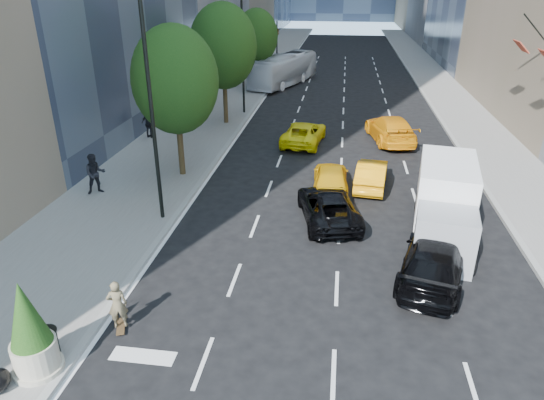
% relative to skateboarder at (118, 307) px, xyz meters
% --- Properties ---
extents(ground, '(160.00, 160.00, 0.00)m').
position_rel_skateboarder_xyz_m(ground, '(5.28, 3.00, -0.78)').
color(ground, black).
rests_on(ground, ground).
extents(sidewalk_left, '(6.00, 120.00, 0.15)m').
position_rel_skateboarder_xyz_m(sidewalk_left, '(-3.72, 33.00, -0.70)').
color(sidewalk_left, slate).
rests_on(sidewalk_left, ground).
extents(sidewalk_right, '(4.00, 120.00, 0.15)m').
position_rel_skateboarder_xyz_m(sidewalk_right, '(15.28, 33.00, -0.70)').
color(sidewalk_right, slate).
rests_on(sidewalk_right, ground).
extents(lamp_near, '(2.13, 0.22, 10.00)m').
position_rel_skateboarder_xyz_m(lamp_near, '(-1.04, 7.00, 5.04)').
color(lamp_near, black).
rests_on(lamp_near, sidewalk_left).
extents(lamp_far, '(2.13, 0.22, 10.00)m').
position_rel_skateboarder_xyz_m(lamp_far, '(-1.04, 25.00, 5.04)').
color(lamp_far, black).
rests_on(lamp_far, sidewalk_left).
extents(tree_near, '(4.20, 4.20, 7.46)m').
position_rel_skateboarder_xyz_m(tree_near, '(-1.92, 12.00, 4.19)').
color(tree_near, '#2F2212').
rests_on(tree_near, sidewalk_left).
extents(tree_mid, '(4.50, 4.50, 7.99)m').
position_rel_skateboarder_xyz_m(tree_mid, '(-1.92, 22.00, 4.54)').
color(tree_mid, '#2F2212').
rests_on(tree_mid, sidewalk_left).
extents(tree_far, '(3.90, 3.90, 6.92)m').
position_rel_skateboarder_xyz_m(tree_far, '(-1.92, 35.00, 3.85)').
color(tree_far, '#2F2212').
rests_on(tree_far, sidewalk_left).
extents(traffic_signal, '(2.48, 0.53, 5.20)m').
position_rel_skateboarder_xyz_m(traffic_signal, '(-1.12, 43.00, 3.46)').
color(traffic_signal, black).
rests_on(traffic_signal, sidewalk_left).
extents(skateboarder, '(0.66, 0.55, 1.55)m').
position_rel_skateboarder_xyz_m(skateboarder, '(0.00, 0.00, 0.00)').
color(skateboarder, brown).
rests_on(skateboarder, ground).
extents(black_sedan_lincoln, '(3.18, 5.09, 1.31)m').
position_rel_skateboarder_xyz_m(black_sedan_lincoln, '(5.78, 8.00, -0.12)').
color(black_sedan_lincoln, black).
rests_on(black_sedan_lincoln, ground).
extents(black_sedan_mercedes, '(3.27, 5.36, 1.45)m').
position_rel_skateboarder_xyz_m(black_sedan_mercedes, '(9.48, 4.00, -0.05)').
color(black_sedan_mercedes, black).
rests_on(black_sedan_mercedes, ground).
extents(taxi_a, '(1.80, 4.17, 1.40)m').
position_rel_skateboarder_xyz_m(taxi_a, '(5.78, 11.15, -0.07)').
color(taxi_a, '#DE9F0B').
rests_on(taxi_a, ground).
extents(taxi_b, '(1.86, 4.15, 1.32)m').
position_rel_skateboarder_xyz_m(taxi_b, '(7.75, 12.00, -0.11)').
color(taxi_b, '#FFA10D').
rests_on(taxi_b, ground).
extents(taxi_c, '(2.76, 5.05, 1.34)m').
position_rel_skateboarder_xyz_m(taxi_c, '(3.88, 18.43, -0.11)').
color(taxi_c, '#FFEB0D').
rests_on(taxi_c, ground).
extents(taxi_d, '(3.25, 5.88, 1.61)m').
position_rel_skateboarder_xyz_m(taxi_d, '(9.24, 19.67, 0.03)').
color(taxi_d, orange).
rests_on(taxi_d, ground).
extents(city_bus, '(5.64, 10.60, 2.89)m').
position_rel_skateboarder_xyz_m(city_bus, '(0.48, 36.40, 0.67)').
color(city_bus, white).
rests_on(city_bus, ground).
extents(box_truck, '(3.07, 6.23, 2.85)m').
position_rel_skateboarder_xyz_m(box_truck, '(10.32, 7.27, 0.68)').
color(box_truck, white).
rests_on(box_truck, ground).
extents(pedestrian_a, '(1.19, 1.13, 1.93)m').
position_rel_skateboarder_xyz_m(pedestrian_a, '(-5.15, 9.03, 0.34)').
color(pedestrian_a, black).
rests_on(pedestrian_a, sidewalk_left).
extents(pedestrian_b, '(1.13, 0.66, 1.80)m').
position_rel_skateboarder_xyz_m(pedestrian_b, '(-5.92, 17.81, 0.28)').
color(pedestrian_b, black).
rests_on(pedestrian_b, sidewalk_left).
extents(trash_can, '(0.54, 0.54, 0.80)m').
position_rel_skateboarder_xyz_m(trash_can, '(-1.32, -1.49, -0.22)').
color(trash_can, black).
rests_on(trash_can, sidewalk_left).
extents(planter_shrub, '(1.13, 1.13, 2.71)m').
position_rel_skateboarder_xyz_m(planter_shrub, '(-1.34, -2.00, 0.66)').
color(planter_shrub, '#B6AF97').
rests_on(planter_shrub, sidewalk_left).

